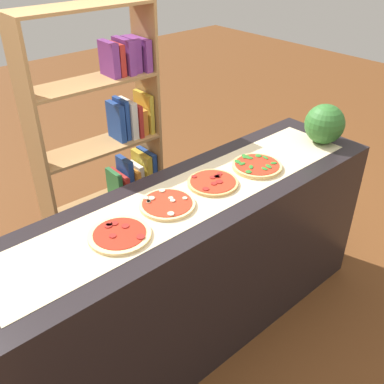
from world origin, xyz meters
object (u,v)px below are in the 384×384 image
(pizza_mushroom_1, at_px, (167,204))
(pizza_pepperoni_2, at_px, (213,183))
(watermelon, at_px, (325,124))
(bookshelf, at_px, (116,148))
(pizza_spinach_3, at_px, (257,166))
(pizza_pepperoni_0, at_px, (120,235))

(pizza_mushroom_1, xyz_separation_m, pizza_pepperoni_2, (0.29, -0.00, -0.00))
(pizza_mushroom_1, distance_m, watermelon, 1.11)
(bookshelf, bearing_deg, pizza_pepperoni_2, -90.87)
(pizza_spinach_3, height_order, watermelon, watermelon)
(pizza_mushroom_1, bearing_deg, watermelon, -3.98)
(pizza_pepperoni_2, relative_size, watermelon, 1.10)
(bookshelf, bearing_deg, pizza_spinach_3, -73.89)
(pizza_pepperoni_0, distance_m, bookshelf, 1.14)
(pizza_mushroom_1, distance_m, bookshelf, 0.98)
(pizza_spinach_3, bearing_deg, pizza_mushroom_1, 176.73)
(pizza_mushroom_1, distance_m, pizza_pepperoni_2, 0.29)
(pizza_pepperoni_0, height_order, bookshelf, bookshelf)
(pizza_pepperoni_2, distance_m, bookshelf, 0.93)
(watermelon, bearing_deg, pizza_pepperoni_2, 174.64)
(pizza_mushroom_1, bearing_deg, bookshelf, 71.72)
(pizza_pepperoni_2, distance_m, pizza_spinach_3, 0.29)
(pizza_pepperoni_2, height_order, pizza_spinach_3, pizza_spinach_3)
(bookshelf, bearing_deg, watermelon, -51.27)
(pizza_pepperoni_0, bearing_deg, pizza_pepperoni_2, 4.53)
(pizza_pepperoni_2, bearing_deg, watermelon, -5.36)
(pizza_pepperoni_0, distance_m, pizza_mushroom_1, 0.29)
(pizza_pepperoni_2, relative_size, bookshelf, 0.15)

